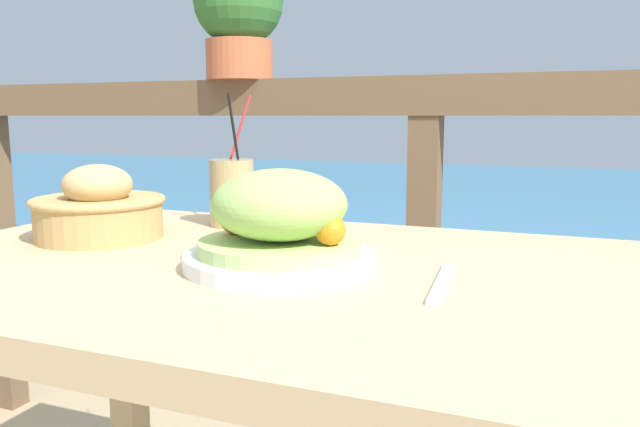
% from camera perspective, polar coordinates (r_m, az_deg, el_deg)
% --- Properties ---
extents(patio_table, '(1.27, 0.72, 0.75)m').
position_cam_1_polar(patio_table, '(0.88, -0.24, -11.40)').
color(patio_table, tan).
rests_on(patio_table, ground_plane).
extents(railing_fence, '(2.80, 0.08, 1.04)m').
position_cam_1_polar(railing_fence, '(1.48, 9.54, 2.28)').
color(railing_fence, brown).
rests_on(railing_fence, ground_plane).
extents(sea_backdrop, '(12.00, 4.00, 0.50)m').
position_cam_1_polar(sea_backdrop, '(4.01, 16.90, -1.57)').
color(sea_backdrop, teal).
rests_on(sea_backdrop, ground_plane).
extents(salad_plate, '(0.26, 0.26, 0.13)m').
position_cam_1_polar(salad_plate, '(0.83, -3.70, -1.09)').
color(salad_plate, white).
rests_on(salad_plate, patio_table).
extents(drink_glass, '(0.08, 0.08, 0.24)m').
position_cam_1_polar(drink_glass, '(1.16, -8.06, 1.94)').
color(drink_glass, tan).
rests_on(drink_glass, patio_table).
extents(bread_basket, '(0.22, 0.22, 0.12)m').
position_cam_1_polar(bread_basket, '(1.10, -19.57, 0.37)').
color(bread_basket, tan).
rests_on(bread_basket, patio_table).
extents(potted_plant, '(0.23, 0.23, 0.31)m').
position_cam_1_polar(potted_plant, '(1.66, -7.45, 17.74)').
color(potted_plant, '#B75B38').
rests_on(potted_plant, railing_fence).
extents(knife, '(0.03, 0.18, 0.00)m').
position_cam_1_polar(knife, '(0.77, 11.10, -6.22)').
color(knife, silver).
rests_on(knife, patio_table).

